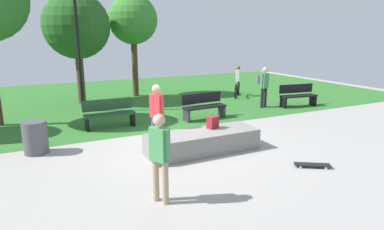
{
  "coord_description": "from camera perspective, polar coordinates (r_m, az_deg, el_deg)",
  "views": [
    {
      "loc": [
        -3.56,
        -7.87,
        2.95
      ],
      "look_at": [
        0.29,
        -0.09,
        0.84
      ],
      "focal_mm": 31.06,
      "sensor_mm": 36.0,
      "label": 1
    }
  ],
  "objects": [
    {
      "name": "skater_watching",
      "position": [
        8.76,
        -6.08,
        0.66
      ],
      "size": [
        0.34,
        0.38,
        1.69
      ],
      "color": "#3F5184",
      "rests_on": "ground_plane"
    },
    {
      "name": "pedestrian_with_backpack",
      "position": [
        13.94,
        12.24,
        5.31
      ],
      "size": [
        0.42,
        0.41,
        1.65
      ],
      "color": "black",
      "rests_on": "ground_plane"
    },
    {
      "name": "skater_performing_trick",
      "position": [
        5.85,
        -5.55,
        -6.36
      ],
      "size": [
        0.33,
        0.39,
        1.64
      ],
      "color": "tan",
      "rests_on": "ground_plane"
    },
    {
      "name": "tree_leaning_ash",
      "position": [
        16.32,
        -10.1,
        15.71
      ],
      "size": [
        2.29,
        2.29,
        4.77
      ],
      "color": "#4C3823",
      "rests_on": "grass_lawn"
    },
    {
      "name": "park_bench_far_right",
      "position": [
        14.6,
        17.7,
        3.31
      ],
      "size": [
        1.65,
        0.67,
        0.91
      ],
      "color": "black",
      "rests_on": "ground_plane"
    },
    {
      "name": "tree_young_birch",
      "position": [
        15.17,
        -19.23,
        14.21
      ],
      "size": [
        2.77,
        2.77,
        4.69
      ],
      "color": "#4C3823",
      "rests_on": "grass_lawn"
    },
    {
      "name": "ground_plane",
      "position": [
        9.13,
        -1.9,
        -5.17
      ],
      "size": [
        28.0,
        28.0,
        0.0
      ],
      "primitive_type": "plane",
      "color": "#9E9993"
    },
    {
      "name": "cyclist_on_bicycle",
      "position": [
        16.27,
        7.8,
        5.38
      ],
      "size": [
        1.22,
        1.43,
        1.52
      ],
      "color": "black",
      "rests_on": "ground_plane"
    },
    {
      "name": "trash_bin",
      "position": [
        9.28,
        -25.31,
        -3.5
      ],
      "size": [
        0.6,
        0.6,
        0.84
      ],
      "primitive_type": "cylinder",
      "color": "#4C4C51",
      "rests_on": "ground_plane"
    },
    {
      "name": "grass_lawn",
      "position": [
        16.25,
        -13.26,
        2.89
      ],
      "size": [
        26.6,
        12.58,
        0.01
      ],
      "primitive_type": "cube",
      "color": "#2D6B28",
      "rests_on": "ground_plane"
    },
    {
      "name": "skateboard_by_ledge",
      "position": [
        8.11,
        19.95,
        -8.02
      ],
      "size": [
        0.78,
        0.6,
        0.08
      ],
      "color": "black",
      "rests_on": "ground_plane"
    },
    {
      "name": "park_bench_near_path",
      "position": [
        11.03,
        -14.01,
        0.35
      ],
      "size": [
        1.6,
        0.48,
        0.91
      ],
      "color": "#1E4223",
      "rests_on": "ground_plane"
    },
    {
      "name": "concrete_ledge",
      "position": [
        8.57,
        1.82,
        -4.59
      ],
      "size": [
        2.92,
        0.99,
        0.53
      ],
      "primitive_type": "cube",
      "color": "gray",
      "rests_on": "ground_plane"
    },
    {
      "name": "skateboard_spare",
      "position": [
        10.16,
        5.56,
        -2.89
      ],
      "size": [
        0.37,
        0.82,
        0.08
      ],
      "color": "black",
      "rests_on": "ground_plane"
    },
    {
      "name": "lamp_post",
      "position": [
        13.4,
        -19.02,
        12.03
      ],
      "size": [
        0.28,
        0.28,
        4.53
      ],
      "color": "black",
      "rests_on": "ground_plane"
    },
    {
      "name": "backpack_on_ledge",
      "position": [
        8.79,
        3.59,
        -1.27
      ],
      "size": [
        0.33,
        0.28,
        0.32
      ],
      "primitive_type": "cube",
      "rotation": [
        0.0,
        0.0,
        3.47
      ],
      "color": "maroon",
      "rests_on": "concrete_ledge"
    },
    {
      "name": "park_bench_near_lamppost",
      "position": [
        11.82,
        2.01,
        1.63
      ],
      "size": [
        1.62,
        0.56,
        0.91
      ],
      "color": "black",
      "rests_on": "ground_plane"
    }
  ]
}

